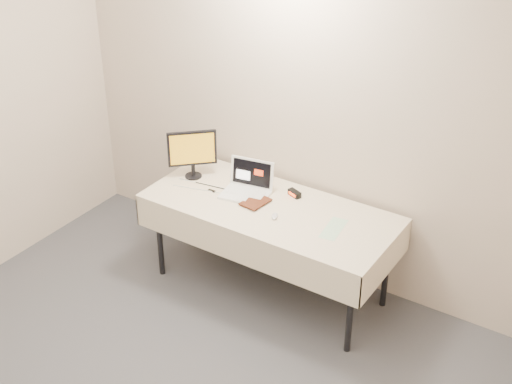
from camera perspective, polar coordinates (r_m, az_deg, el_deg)
The scene contains 9 objects.
back_wall at distance 5.23m, azimuth 3.85°, elevation 6.74°, with size 4.00×0.10×2.70m, color beige.
table at distance 5.19m, azimuth 1.11°, elevation -1.77°, with size 1.86×0.81×0.74m.
laptop at distance 5.30m, azimuth -0.66°, elevation 0.50°, with size 0.39×0.33×0.24m.
monitor at distance 5.47m, azimuth -5.13°, elevation 3.32°, with size 0.29×0.28×0.39m.
book at distance 5.19m, azimuth -0.70°, elevation 0.36°, with size 0.16×0.02×0.21m, color brown.
alarm_clock at distance 5.28m, azimuth 3.10°, elevation -0.11°, with size 0.12×0.08×0.05m.
clicker at distance 5.03m, azimuth 1.51°, elevation -1.94°, with size 0.04×0.09×0.02m, color silver.
paper_form at distance 4.93m, azimuth 6.23°, elevation -2.93°, with size 0.12×0.29×0.00m, color #ADDAAF.
usb_dongle at distance 5.36m, azimuth -3.57°, elevation 0.10°, with size 0.06×0.02×0.01m, color black.
Camera 1 is at (2.32, -1.72, 3.39)m, focal length 50.00 mm.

